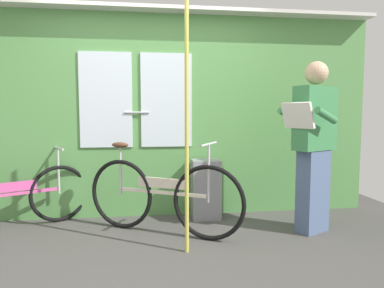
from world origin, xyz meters
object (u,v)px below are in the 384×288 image
at_px(passenger_reading_newspaper, 314,143).
at_px(trash_bin_by_wall, 206,189).
at_px(bicycle_near_door, 162,196).
at_px(bicycle_leaning_behind, 7,198).
at_px(handrail_pole, 187,118).

height_order(passenger_reading_newspaper, trash_bin_by_wall, passenger_reading_newspaper).
relative_size(bicycle_near_door, trash_bin_by_wall, 2.22).
height_order(bicycle_leaning_behind, passenger_reading_newspaper, passenger_reading_newspaper).
distance_m(bicycle_near_door, passenger_reading_newspaper, 1.65).
xyz_separation_m(passenger_reading_newspaper, trash_bin_by_wall, (-1.02, 0.61, -0.59)).
bearing_deg(bicycle_near_door, passenger_reading_newspaper, 23.89).
bearing_deg(trash_bin_by_wall, passenger_reading_newspaper, -30.90).
bearing_deg(bicycle_leaning_behind, handrail_pole, -51.88).
height_order(bicycle_near_door, trash_bin_by_wall, bicycle_near_door).
height_order(bicycle_leaning_behind, handrail_pole, handrail_pole).
xyz_separation_m(bicycle_leaning_behind, passenger_reading_newspaper, (3.17, -0.45, 0.58)).
bearing_deg(handrail_pole, bicycle_near_door, 111.46).
relative_size(bicycle_near_door, handrail_pole, 0.64).
xyz_separation_m(bicycle_leaning_behind, trash_bin_by_wall, (2.15, 0.16, -0.00)).
bearing_deg(bicycle_near_door, bicycle_leaning_behind, -161.95).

